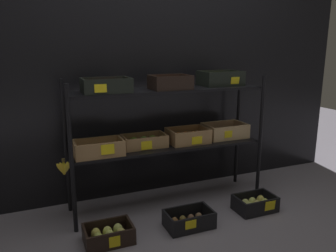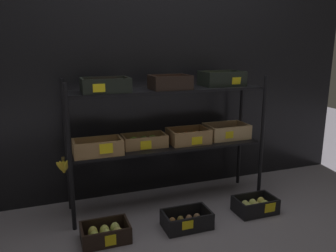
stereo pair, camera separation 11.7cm
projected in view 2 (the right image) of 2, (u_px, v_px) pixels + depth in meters
ground_plane at (168, 202)px, 2.95m from camera, size 10.00×10.00×0.00m
storefront_wall at (154, 65)px, 3.03m from camera, size 4.02×0.12×2.34m
display_rack at (168, 120)px, 2.78m from camera, size 1.74×0.39×1.13m
crate_ground_pear at (105, 234)px, 2.37m from camera, size 0.34×0.23×0.12m
crate_ground_kiwi at (187, 221)px, 2.54m from camera, size 0.36×0.23×0.13m
crate_ground_center_pear at (255, 206)px, 2.77m from camera, size 0.33×0.23×0.13m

